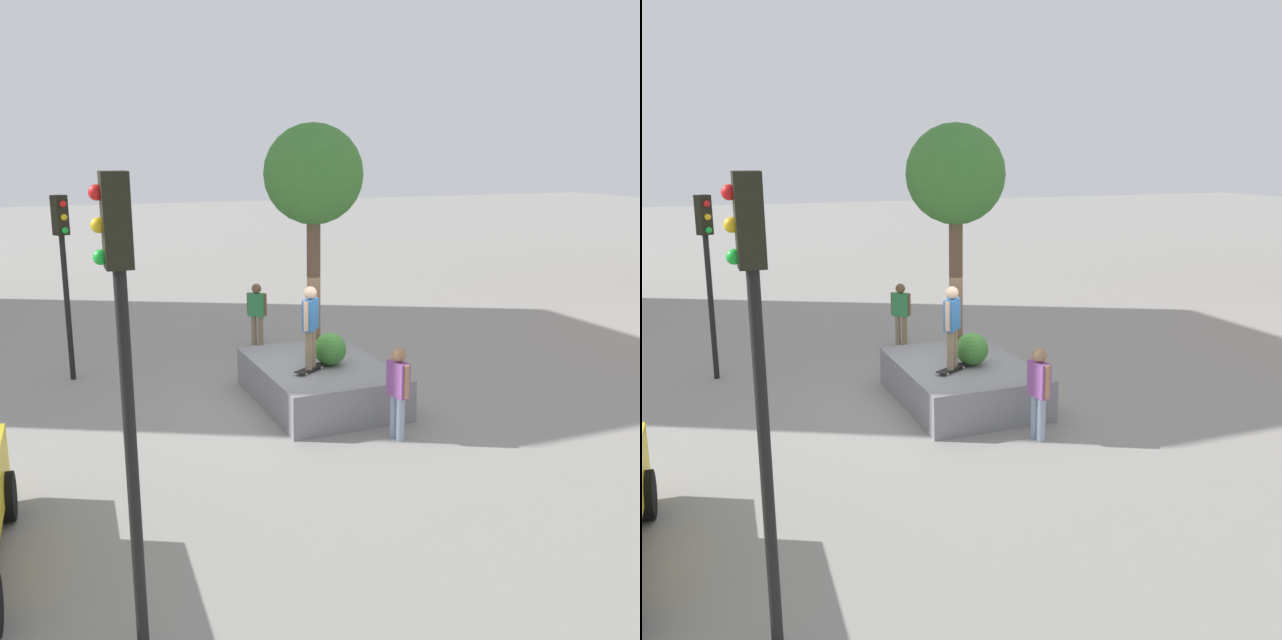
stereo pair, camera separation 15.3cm
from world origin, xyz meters
TOP-DOWN VIEW (x-y plane):
  - ground_plane at (0.00, 0.00)m, footprint 120.00×120.00m
  - planter_ledge at (0.04, -0.35)m, footprint 3.55×2.47m
  - plaza_tree at (0.55, -0.43)m, footprint 1.99×1.99m
  - boxwood_shrub at (-0.15, -0.49)m, footprint 0.66×0.66m
  - skateboard at (-0.41, 0.03)m, footprint 0.60×0.79m
  - skateboarder at (-0.41, 0.03)m, footprint 0.44×0.43m
  - traffic_light_corner at (3.49, 4.23)m, footprint 0.37×0.36m
  - traffic_light_median at (-6.33, 4.21)m, footprint 0.28×0.34m
  - passerby_with_bag at (4.75, -0.50)m, footprint 0.42×0.46m
  - pedestrian_crossing at (-2.32, -0.86)m, footprint 0.57×0.26m

SIDE VIEW (x-z plane):
  - ground_plane at x=0.00m, z-range 0.00..0.00m
  - planter_ledge at x=0.04m, z-range 0.00..0.81m
  - skateboard at x=-0.41m, z-range 0.83..0.90m
  - passerby_with_bag at x=4.75m, z-range 0.13..1.77m
  - pedestrian_crossing at x=-2.32m, z-range 0.13..1.82m
  - boxwood_shrub at x=-0.15m, z-range 0.81..1.47m
  - skateboarder at x=-0.41m, z-range 1.01..2.62m
  - traffic_light_corner at x=3.49m, z-range 0.77..4.86m
  - traffic_light_median at x=-6.33m, z-range 0.86..5.68m
  - plaza_tree at x=0.55m, z-range 2.12..6.86m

